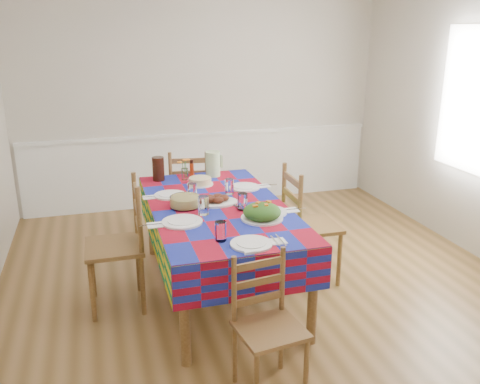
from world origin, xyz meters
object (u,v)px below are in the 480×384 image
dining_table (218,215)px  chair_near (267,326)px  meat_platter (216,200)px  chair_left (120,246)px  green_pitcher (213,164)px  chair_far (189,194)px  tea_pitcher (158,169)px  chair_right (307,226)px

dining_table → chair_near: chair_near is taller
meat_platter → chair_left: 0.85m
meat_platter → chair_near: 1.37m
dining_table → meat_platter: bearing=94.3°
green_pitcher → dining_table: bearing=-100.7°
green_pitcher → chair_near: 2.18m
meat_platter → chair_far: (-0.00, 1.22, -0.33)m
chair_far → chair_left: 1.50m
tea_pitcher → meat_platter: bearing=-65.5°
tea_pitcher → chair_left: (-0.43, -0.85, -0.38)m
tea_pitcher → chair_near: bearing=-80.3°
chair_near → dining_table: bearing=81.8°
tea_pitcher → chair_right: size_ratio=0.22×
meat_platter → chair_right: chair_right is taller
meat_platter → green_pitcher: size_ratio=1.47×
chair_left → dining_table: bearing=90.6°
tea_pitcher → chair_near: (0.36, -2.12, -0.46)m
tea_pitcher → chair_near: 2.20m
meat_platter → chair_near: (-0.00, -1.32, -0.38)m
dining_table → chair_left: (-0.80, -0.00, -0.18)m
green_pitcher → chair_left: (-0.96, -0.85, -0.38)m
chair_far → chair_right: size_ratio=0.94×
dining_table → chair_left: chair_left is taller
green_pitcher → chair_right: bearing=-53.0°
green_pitcher → chair_near: (-0.17, -2.12, -0.47)m
meat_platter → chair_right: 0.86m
chair_left → green_pitcher: bearing=132.1°
green_pitcher → chair_left: 1.34m
dining_table → tea_pitcher: 0.95m
dining_table → meat_platter: 0.12m
green_pitcher → tea_pitcher: size_ratio=1.08×
chair_near → chair_left: (-0.79, 1.27, 0.09)m
chair_near → chair_left: bearing=114.0°
dining_table → chair_left: 0.82m
chair_near → chair_right: bearing=49.8°
dining_table → tea_pitcher: bearing=113.5°
dining_table → green_pitcher: size_ratio=8.25×
green_pitcher → chair_far: size_ratio=0.25×
tea_pitcher → chair_right: (1.17, -0.85, -0.38)m
meat_platter → chair_near: size_ratio=0.41×
meat_platter → tea_pitcher: (-0.37, 0.80, 0.08)m
chair_near → chair_left: chair_left is taller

